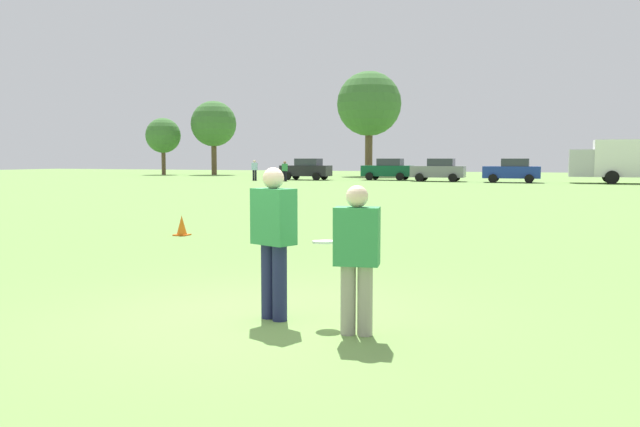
{
  "coord_description": "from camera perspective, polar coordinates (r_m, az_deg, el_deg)",
  "views": [
    {
      "loc": [
        3.33,
        -6.54,
        1.83
      ],
      "look_at": [
        0.38,
        0.83,
        1.15
      ],
      "focal_mm": 36.36,
      "sensor_mm": 36.0,
      "label": 1
    }
  ],
  "objects": [
    {
      "name": "ground_plane",
      "position": [
        7.56,
        -5.11,
        -9.14
      ],
      "size": [
        166.17,
        166.17,
        0.0
      ],
      "primitive_type": "plane",
      "color": "#6B9347"
    },
    {
      "name": "player_thrower",
      "position": [
        7.32,
        -4.1,
        -1.85
      ],
      "size": [
        0.55,
        0.43,
        1.73
      ],
      "color": "#1E234C",
      "rests_on": "ground"
    },
    {
      "name": "player_defender",
      "position": [
        6.68,
        3.26,
        -3.38
      ],
      "size": [
        0.5,
        0.34,
        1.56
      ],
      "color": "gray",
      "rests_on": "ground"
    },
    {
      "name": "frisbee",
      "position": [
        7.25,
        0.37,
        -2.52
      ],
      "size": [
        0.27,
        0.27,
        0.04
      ],
      "color": "white"
    },
    {
      "name": "traffic_cone",
      "position": [
        15.73,
        -12.07,
        -1.07
      ],
      "size": [
        0.32,
        0.32,
        0.48
      ],
      "color": "#D8590C",
      "rests_on": "ground"
    },
    {
      "name": "parked_car_near_left",
      "position": [
        55.39,
        -1.2,
        3.93
      ],
      "size": [
        4.27,
        2.35,
        1.82
      ],
      "color": "black",
      "rests_on": "ground"
    },
    {
      "name": "parked_car_mid_left",
      "position": [
        55.14,
        6.0,
        3.9
      ],
      "size": [
        4.27,
        2.35,
        1.82
      ],
      "color": "#0C4C2D",
      "rests_on": "ground"
    },
    {
      "name": "parked_car_center",
      "position": [
        52.52,
        10.4,
        3.8
      ],
      "size": [
        4.27,
        2.35,
        1.82
      ],
      "color": "slate",
      "rests_on": "ground"
    },
    {
      "name": "parked_car_mid_right",
      "position": [
        51.33,
        16.58,
        3.66
      ],
      "size": [
        4.27,
        2.35,
        1.82
      ],
      "color": "navy",
      "rests_on": "ground"
    },
    {
      "name": "box_truck",
      "position": [
        52.4,
        25.96,
        4.3
      ],
      "size": [
        8.59,
        3.24,
        3.18
      ],
      "color": "white",
      "rests_on": "ground"
    },
    {
      "name": "bystander_sideline_watcher",
      "position": [
        53.97,
        -5.78,
        3.92
      ],
      "size": [
        0.53,
        0.41,
        1.7
      ],
      "color": "black",
      "rests_on": "ground"
    },
    {
      "name": "bystander_field_marshal",
      "position": [
        52.09,
        -3.12,
        3.86
      ],
      "size": [
        0.51,
        0.39,
        1.62
      ],
      "color": "black",
      "rests_on": "ground"
    },
    {
      "name": "tree_west_oak",
      "position": [
        75.42,
        -13.65,
        6.67
      ],
      "size": [
        3.92,
        3.92,
        6.36
      ],
      "color": "brown",
      "rests_on": "ground"
    },
    {
      "name": "tree_west_maple",
      "position": [
        74.28,
        -9.35,
        7.78
      ],
      "size": [
        5.08,
        5.08,
        8.25
      ],
      "color": "brown",
      "rests_on": "ground"
    },
    {
      "name": "tree_center_elm",
      "position": [
        67.92,
        4.34,
        9.58
      ],
      "size": [
        6.64,
        6.64,
        10.79
      ],
      "color": "brown",
      "rests_on": "ground"
    }
  ]
}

